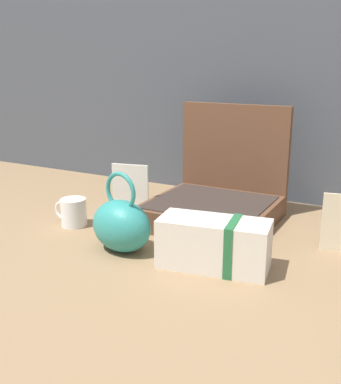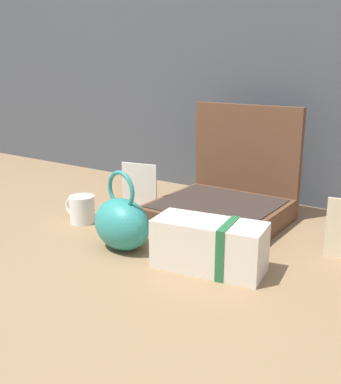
% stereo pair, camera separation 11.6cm
% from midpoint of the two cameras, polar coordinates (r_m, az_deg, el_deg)
% --- Properties ---
extents(ground_plane, '(6.00, 6.00, 0.00)m').
position_cam_midpoint_polar(ground_plane, '(1.23, 2.79, -6.69)').
color(ground_plane, '#8C6D4C').
extents(open_suitcase, '(0.36, 0.36, 0.34)m').
position_cam_midpoint_polar(open_suitcase, '(1.42, 9.14, -0.88)').
color(open_suitcase, brown).
rests_on(open_suitcase, ground_plane).
extents(teal_pouch_handbag, '(0.19, 0.15, 0.21)m').
position_cam_midpoint_polar(teal_pouch_handbag, '(1.19, -3.28, -3.88)').
color(teal_pouch_handbag, teal).
rests_on(teal_pouch_handbag, ground_plane).
extents(cream_toiletry_bag, '(0.27, 0.15, 0.12)m').
position_cam_midpoint_polar(cream_toiletry_bag, '(1.09, 8.05, -6.65)').
color(cream_toiletry_bag, silver).
rests_on(cream_toiletry_bag, ground_plane).
extents(coffee_mug, '(0.11, 0.08, 0.08)m').
position_cam_midpoint_polar(coffee_mug, '(1.41, -8.53, -2.11)').
color(coffee_mug, white).
rests_on(coffee_mug, ground_plane).
extents(poster_card_right, '(0.12, 0.03, 0.17)m').
position_cam_midpoint_polar(poster_card_right, '(1.44, -1.58, 0.23)').
color(poster_card_right, silver).
rests_on(poster_card_right, ground_plane).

